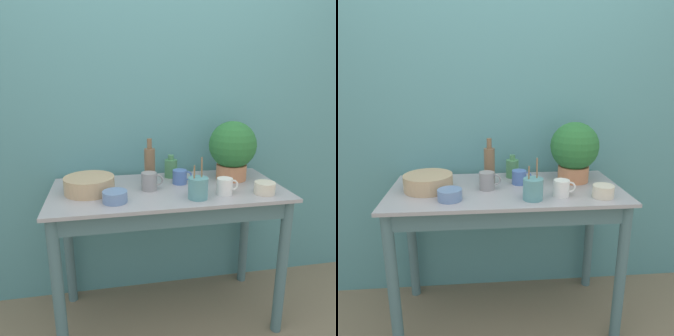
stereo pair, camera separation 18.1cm
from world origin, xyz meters
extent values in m
cube|color=teal|center=(0.00, 0.67, 1.20)|extent=(6.00, 0.05, 2.40)
cylinder|color=slate|center=(-0.61, 0.05, 0.42)|extent=(0.06, 0.06, 0.84)
cylinder|color=slate|center=(0.61, 0.05, 0.42)|extent=(0.06, 0.06, 0.84)
cylinder|color=slate|center=(-0.61, 0.57, 0.42)|extent=(0.06, 0.06, 0.84)
cylinder|color=slate|center=(0.61, 0.57, 0.42)|extent=(0.06, 0.06, 0.84)
cube|color=slate|center=(0.00, 0.05, 0.79)|extent=(1.22, 0.02, 0.10)
cube|color=#9E9EA3|center=(0.00, 0.31, 0.85)|extent=(1.32, 0.62, 0.02)
cylinder|color=tan|center=(0.42, 0.41, 0.90)|extent=(0.19, 0.19, 0.09)
sphere|color=#286B33|center=(0.42, 0.41, 1.07)|extent=(0.29, 0.29, 0.29)
cylinder|color=tan|center=(-0.44, 0.32, 0.90)|extent=(0.28, 0.28, 0.09)
cylinder|color=brown|center=(-0.09, 0.42, 0.96)|extent=(0.06, 0.06, 0.21)
cylinder|color=brown|center=(-0.09, 0.42, 1.10)|extent=(0.03, 0.03, 0.06)
cylinder|color=#4C8C59|center=(0.06, 0.52, 0.91)|extent=(0.08, 0.08, 0.11)
cylinder|color=#4C8C59|center=(0.06, 0.52, 0.98)|extent=(0.04, 0.04, 0.03)
cylinder|color=white|center=(0.28, 0.15, 0.90)|extent=(0.09, 0.09, 0.09)
torus|color=white|center=(0.33, 0.15, 0.91)|extent=(0.06, 0.01, 0.06)
cylinder|color=#4C70B7|center=(0.08, 0.38, 0.90)|extent=(0.09, 0.09, 0.08)
torus|color=#4C70B7|center=(0.13, 0.38, 0.90)|extent=(0.06, 0.01, 0.06)
cylinder|color=gray|center=(-0.11, 0.30, 0.91)|extent=(0.09, 0.09, 0.10)
torus|color=gray|center=(-0.06, 0.30, 0.91)|extent=(0.07, 0.01, 0.07)
cylinder|color=beige|center=(0.50, 0.12, 0.89)|extent=(0.11, 0.11, 0.06)
cylinder|color=#6684B2|center=(-0.31, 0.15, 0.89)|extent=(0.13, 0.13, 0.06)
cylinder|color=#569399|center=(0.12, 0.12, 0.91)|extent=(0.10, 0.10, 0.11)
cylinder|color=#B7B7BC|center=(0.10, 0.12, 0.94)|extent=(0.01, 0.02, 0.17)
cylinder|color=olive|center=(0.10, 0.11, 0.95)|extent=(0.01, 0.01, 0.18)
cylinder|color=olive|center=(0.14, 0.13, 0.97)|extent=(0.01, 0.02, 0.22)
camera|label=1|loc=(-0.34, -1.44, 1.47)|focal=35.00mm
camera|label=2|loc=(-0.16, -1.47, 1.47)|focal=35.00mm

